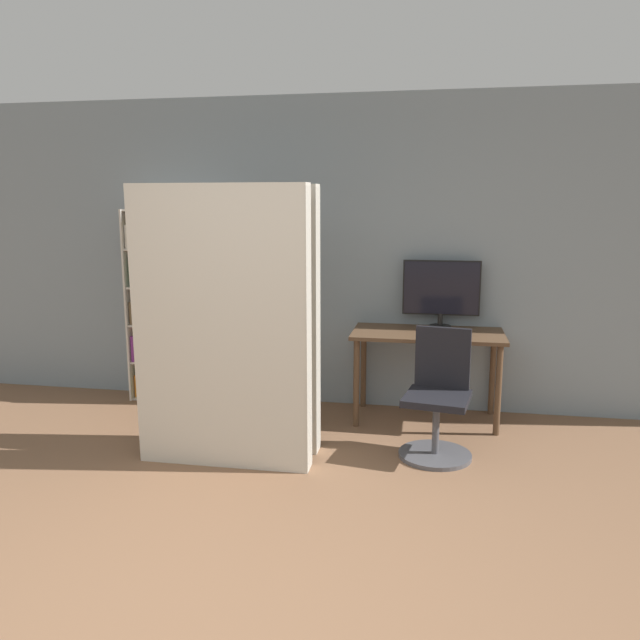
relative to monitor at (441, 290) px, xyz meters
The scene contains 7 objects.
wall_back 1.05m from the monitor, behind, with size 8.00×0.06×2.70m.
desk 0.48m from the monitor, 115.59° to the right, with size 1.23×0.63×0.75m.
monitor is the anchor object (origin of this frame).
office_chair 1.17m from the monitor, 90.40° to the right, with size 0.52×0.52×0.91m.
bookshelf 2.47m from the monitor, behind, with size 0.88×0.29×1.74m.
mattress_near 2.00m from the monitor, 136.67° to the right, with size 1.20×0.19×1.92m.
mattress_far 1.79m from the monitor, 144.31° to the right, with size 1.20×0.19×1.92m.
Camera 1 is at (0.93, -2.03, 1.79)m, focal length 35.00 mm.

